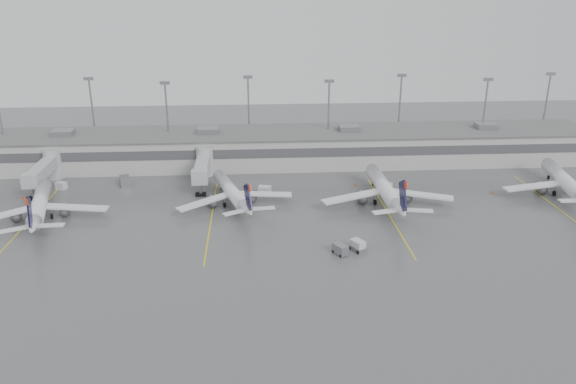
{
  "coord_description": "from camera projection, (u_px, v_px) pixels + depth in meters",
  "views": [
    {
      "loc": [
        -9.05,
        -77.31,
        43.48
      ],
      "look_at": [
        -2.51,
        24.0,
        5.0
      ],
      "focal_mm": 35.0,
      "sensor_mm": 36.0,
      "label": 1
    }
  ],
  "objects": [
    {
      "name": "stand_markings",
      "position": [
        301.0,
        215.0,
        110.49
      ],
      "size": [
        105.25,
        40.0,
        0.01
      ],
      "color": "yellow",
      "rests_on": "ground"
    },
    {
      "name": "baggage_cart",
      "position": [
        340.0,
        249.0,
        94.6
      ],
      "size": [
        2.75,
        3.17,
        1.77
      ],
      "rotation": [
        0.0,
        0.0,
        0.53
      ],
      "color": "slate",
      "rests_on": "ground"
    },
    {
      "name": "baggage_tug",
      "position": [
        358.0,
        246.0,
        95.98
      ],
      "size": [
        3.03,
        3.44,
        1.89
      ],
      "rotation": [
        0.0,
        0.0,
        0.53
      ],
      "color": "silver",
      "rests_on": "ground"
    },
    {
      "name": "cone_a",
      "position": [
        22.0,
        197.0,
        118.76
      ],
      "size": [
        0.5,
        0.5,
        0.79
      ],
      "primitive_type": "cone",
      "color": "#FF3D05",
      "rests_on": "ground"
    },
    {
      "name": "gse_loader",
      "position": [
        125.0,
        181.0,
        126.29
      ],
      "size": [
        3.04,
        3.83,
        2.09
      ],
      "primitive_type": "cube",
      "rotation": [
        0.0,
        0.0,
        0.33
      ],
      "color": "slate",
      "rests_on": "ground"
    },
    {
      "name": "jet_bridge_left",
      "position": [
        47.0,
        168.0,
        126.04
      ],
      "size": [
        4.0,
        17.2,
        7.0
      ],
      "color": "#A5A7AA",
      "rests_on": "ground"
    },
    {
      "name": "terminal",
      "position": [
        289.0,
        147.0,
        140.72
      ],
      "size": [
        152.0,
        17.0,
        9.45
      ],
      "color": "#B5B5AF",
      "rests_on": "ground"
    },
    {
      "name": "jet_mid_left",
      "position": [
        233.0,
        192.0,
        114.71
      ],
      "size": [
        23.23,
        26.45,
        8.82
      ],
      "rotation": [
        0.0,
        0.0,
        0.3
      ],
      "color": "white",
      "rests_on": "ground"
    },
    {
      "name": "jet_far_right",
      "position": [
        566.0,
        182.0,
        119.87
      ],
      "size": [
        26.67,
        30.16,
        9.83
      ],
      "rotation": [
        0.0,
        0.0,
        -0.18
      ],
      "color": "white",
      "rests_on": "ground"
    },
    {
      "name": "jet_far_left",
      "position": [
        39.0,
        205.0,
        107.86
      ],
      "size": [
        25.0,
        28.37,
        9.34
      ],
      "rotation": [
        0.0,
        0.0,
        0.24
      ],
      "color": "white",
      "rests_on": "ground"
    },
    {
      "name": "gse_uld_a",
      "position": [
        61.0,
        186.0,
        124.13
      ],
      "size": [
        2.7,
        2.31,
        1.62
      ],
      "primitive_type": "cube",
      "rotation": [
        0.0,
        0.0,
        -0.41
      ],
      "color": "silver",
      "rests_on": "ground"
    },
    {
      "name": "cone_c",
      "position": [
        355.0,
        185.0,
        126.19
      ],
      "size": [
        0.4,
        0.4,
        0.63
      ],
      "primitive_type": "cone",
      "color": "#FF3D05",
      "rests_on": "ground"
    },
    {
      "name": "cone_b",
      "position": [
        231.0,
        193.0,
        121.16
      ],
      "size": [
        0.42,
        0.42,
        0.67
      ],
      "primitive_type": "cone",
      "color": "#FF3D05",
      "rests_on": "ground"
    },
    {
      "name": "gse_uld_b",
      "position": [
        265.0,
        191.0,
        120.87
      ],
      "size": [
        3.03,
        2.41,
        1.88
      ],
      "primitive_type": "cube",
      "rotation": [
        0.0,
        0.0,
        -0.27
      ],
      "color": "silver",
      "rests_on": "ground"
    },
    {
      "name": "light_masts",
      "position": [
        288.0,
        111.0,
        143.32
      ],
      "size": [
        142.4,
        8.0,
        20.6
      ],
      "color": "gray",
      "rests_on": "ground"
    },
    {
      "name": "ground",
      "position": [
        314.0,
        275.0,
        88.1
      ],
      "size": [
        260.0,
        260.0,
        0.0
      ],
      "primitive_type": "plane",
      "color": "#545457",
      "rests_on": "ground"
    },
    {
      "name": "jet_bridge_right",
      "position": [
        203.0,
        165.0,
        128.15
      ],
      "size": [
        4.0,
        17.2,
        7.0
      ],
      "color": "#A5A7AA",
      "rests_on": "ground"
    },
    {
      "name": "cone_d",
      "position": [
        492.0,
        192.0,
        121.49
      ],
      "size": [
        0.44,
        0.44,
        0.7
      ],
      "primitive_type": "cone",
      "color": "#FF3D05",
      "rests_on": "ground"
    },
    {
      "name": "jet_mid_right",
      "position": [
        385.0,
        189.0,
        115.41
      ],
      "size": [
        27.44,
        30.75,
        9.95
      ],
      "rotation": [
        0.0,
        0.0,
        0.02
      ],
      "color": "white",
      "rests_on": "ground"
    },
    {
      "name": "gse_uld_c",
      "position": [
        387.0,
        187.0,
        123.63
      ],
      "size": [
        2.4,
        1.81,
        1.54
      ],
      "primitive_type": "cube",
      "rotation": [
        0.0,
        0.0,
        -0.17
      ],
      "color": "silver",
      "rests_on": "ground"
    }
  ]
}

